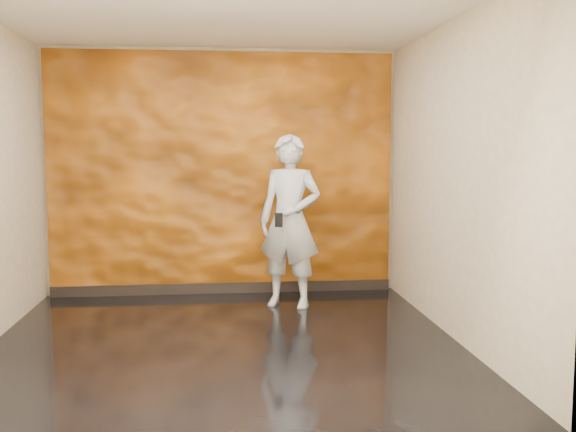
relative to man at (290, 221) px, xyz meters
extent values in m
cube|color=black|center=(-0.69, -1.23, -0.91)|extent=(4.00, 4.00, 0.01)
cube|color=tan|center=(-0.69, 0.77, 0.49)|extent=(4.00, 0.02, 2.80)
cube|color=tan|center=(-0.69, -3.23, 0.49)|extent=(4.00, 0.02, 2.80)
cube|color=tan|center=(1.31, -1.23, 0.49)|extent=(0.02, 4.00, 2.80)
cube|color=white|center=(-0.69, -1.23, 1.89)|extent=(4.00, 4.00, 0.01)
cube|color=orange|center=(-0.69, 0.73, 0.47)|extent=(3.90, 0.06, 2.75)
cube|color=black|center=(-0.69, 0.69, -0.85)|extent=(3.90, 0.04, 0.12)
imported|color=#9FA4AD|center=(0.00, 0.00, 0.00)|extent=(0.78, 0.67, 1.82)
cube|color=black|center=(-0.14, -0.26, 0.04)|extent=(0.08, 0.04, 0.15)
camera|label=1|loc=(-0.74, -6.65, 0.76)|focal=40.00mm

